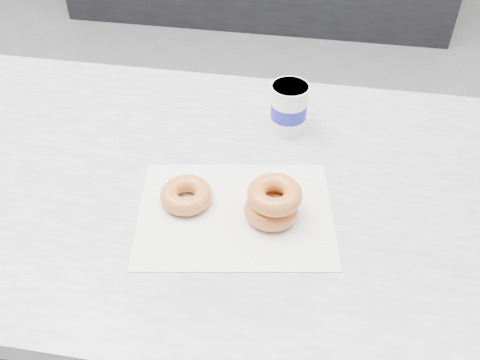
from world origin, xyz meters
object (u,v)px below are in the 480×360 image
Objects in this scene: counter at (110,302)px; donut_single at (186,195)px; donut_stack at (273,202)px; coffee_cup at (289,108)px.

counter is 32.47× the size of donut_single.
donut_stack reaches higher than counter.
donut_single reaches higher than counter.
donut_stack is 1.29× the size of coffee_cup.
coffee_cup reaches higher than counter.
donut_single is at bearing -13.49° from counter.
coffee_cup reaches higher than donut_single.
counter is 0.63m from donut_stack.
counter is 22.65× the size of donut_stack.
donut_single is 0.70× the size of donut_stack.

